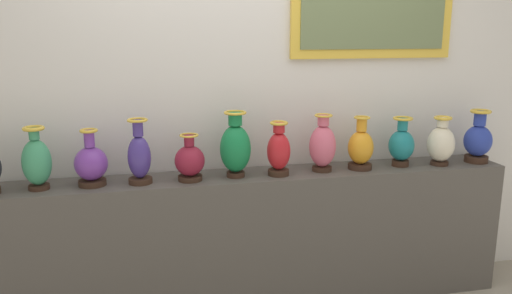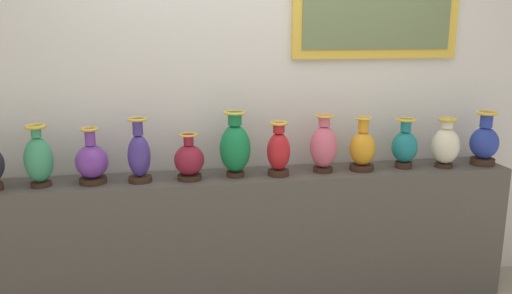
{
  "view_description": "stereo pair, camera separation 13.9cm",
  "coord_description": "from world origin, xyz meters",
  "px_view_note": "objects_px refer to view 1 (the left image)",
  "views": [
    {
      "loc": [
        -0.68,
        -2.97,
        1.75
      ],
      "look_at": [
        0.0,
        0.0,
        1.06
      ],
      "focal_mm": 35.45,
      "sensor_mm": 36.0,
      "label": 1
    },
    {
      "loc": [
        -0.54,
        -2.99,
        1.75
      ],
      "look_at": [
        0.0,
        0.0,
        1.06
      ],
      "focal_mm": 35.45,
      "sensor_mm": 36.0,
      "label": 2
    }
  ],
  "objects_px": {
    "vase_crimson": "(279,151)",
    "vase_rose": "(323,146)",
    "vase_ivory": "(441,143)",
    "vase_cobalt": "(478,140)",
    "vase_amber": "(361,148)",
    "vase_jade": "(37,161)",
    "vase_indigo": "(139,157)",
    "vase_teal": "(401,144)",
    "vase_emerald": "(235,147)",
    "vase_violet": "(91,164)",
    "vase_burgundy": "(190,161)"
  },
  "relations": [
    {
      "from": "vase_ivory",
      "to": "vase_cobalt",
      "type": "xyz_separation_m",
      "value": [
        0.29,
        0.01,
        0.0
      ]
    },
    {
      "from": "vase_crimson",
      "to": "vase_amber",
      "type": "bearing_deg",
      "value": 2.51
    },
    {
      "from": "vase_jade",
      "to": "vase_amber",
      "type": "distance_m",
      "value": 1.95
    },
    {
      "from": "vase_amber",
      "to": "vase_teal",
      "type": "height_order",
      "value": "vase_amber"
    },
    {
      "from": "vase_violet",
      "to": "vase_indigo",
      "type": "relative_size",
      "value": 0.86
    },
    {
      "from": "vase_ivory",
      "to": "vase_cobalt",
      "type": "height_order",
      "value": "vase_cobalt"
    },
    {
      "from": "vase_indigo",
      "to": "vase_rose",
      "type": "height_order",
      "value": "vase_indigo"
    },
    {
      "from": "vase_amber",
      "to": "vase_jade",
      "type": "bearing_deg",
      "value": -179.86
    },
    {
      "from": "vase_crimson",
      "to": "vase_rose",
      "type": "height_order",
      "value": "vase_rose"
    },
    {
      "from": "vase_jade",
      "to": "vase_ivory",
      "type": "distance_m",
      "value": 2.51
    },
    {
      "from": "vase_indigo",
      "to": "vase_cobalt",
      "type": "height_order",
      "value": "vase_indigo"
    },
    {
      "from": "vase_indigo",
      "to": "vase_teal",
      "type": "bearing_deg",
      "value": 0.76
    },
    {
      "from": "vase_burgundy",
      "to": "vase_violet",
      "type": "bearing_deg",
      "value": 177.47
    },
    {
      "from": "vase_amber",
      "to": "vase_ivory",
      "type": "xyz_separation_m",
      "value": [
        0.56,
        -0.03,
        0.01
      ]
    },
    {
      "from": "vase_crimson",
      "to": "vase_rose",
      "type": "xyz_separation_m",
      "value": [
        0.3,
        0.03,
        0.01
      ]
    },
    {
      "from": "vase_rose",
      "to": "vase_amber",
      "type": "height_order",
      "value": "vase_rose"
    },
    {
      "from": "vase_crimson",
      "to": "vase_cobalt",
      "type": "height_order",
      "value": "vase_cobalt"
    },
    {
      "from": "vase_rose",
      "to": "vase_cobalt",
      "type": "height_order",
      "value": "vase_rose"
    },
    {
      "from": "vase_jade",
      "to": "vase_teal",
      "type": "relative_size",
      "value": 1.1
    },
    {
      "from": "vase_violet",
      "to": "vase_indigo",
      "type": "bearing_deg",
      "value": -3.76
    },
    {
      "from": "vase_crimson",
      "to": "vase_violet",
      "type": "bearing_deg",
      "value": 178.38
    },
    {
      "from": "vase_rose",
      "to": "vase_cobalt",
      "type": "relative_size",
      "value": 1.02
    },
    {
      "from": "vase_emerald",
      "to": "vase_ivory",
      "type": "height_order",
      "value": "vase_emerald"
    },
    {
      "from": "vase_ivory",
      "to": "vase_rose",
      "type": "bearing_deg",
      "value": 177.64
    },
    {
      "from": "vase_burgundy",
      "to": "vase_rose",
      "type": "relative_size",
      "value": 0.77
    },
    {
      "from": "vase_emerald",
      "to": "vase_crimson",
      "type": "relative_size",
      "value": 1.2
    },
    {
      "from": "vase_indigo",
      "to": "vase_teal",
      "type": "relative_size",
      "value": 1.17
    },
    {
      "from": "vase_burgundy",
      "to": "vase_teal",
      "type": "relative_size",
      "value": 0.86
    },
    {
      "from": "vase_violet",
      "to": "vase_cobalt",
      "type": "height_order",
      "value": "vase_cobalt"
    },
    {
      "from": "vase_emerald",
      "to": "vase_crimson",
      "type": "distance_m",
      "value": 0.27
    },
    {
      "from": "vase_violet",
      "to": "vase_indigo",
      "type": "xyz_separation_m",
      "value": [
        0.27,
        -0.02,
        0.03
      ]
    },
    {
      "from": "vase_emerald",
      "to": "vase_crimson",
      "type": "bearing_deg",
      "value": -5.33
    },
    {
      "from": "vase_emerald",
      "to": "vase_teal",
      "type": "bearing_deg",
      "value": 0.57
    },
    {
      "from": "vase_rose",
      "to": "vase_amber",
      "type": "relative_size",
      "value": 1.06
    },
    {
      "from": "vase_jade",
      "to": "vase_crimson",
      "type": "relative_size",
      "value": 1.07
    },
    {
      "from": "vase_jade",
      "to": "vase_violet",
      "type": "xyz_separation_m",
      "value": [
        0.29,
        0.01,
        -0.03
      ]
    },
    {
      "from": "vase_crimson",
      "to": "vase_ivory",
      "type": "xyz_separation_m",
      "value": [
        1.12,
        -0.0,
        -0.0
      ]
    },
    {
      "from": "vase_emerald",
      "to": "vase_ivory",
      "type": "distance_m",
      "value": 1.38
    },
    {
      "from": "vase_ivory",
      "to": "vase_cobalt",
      "type": "distance_m",
      "value": 0.29
    },
    {
      "from": "vase_jade",
      "to": "vase_amber",
      "type": "xyz_separation_m",
      "value": [
        1.95,
        0.0,
        -0.02
      ]
    },
    {
      "from": "vase_indigo",
      "to": "vase_amber",
      "type": "xyz_separation_m",
      "value": [
        1.39,
        0.01,
        -0.02
      ]
    },
    {
      "from": "vase_violet",
      "to": "vase_emerald",
      "type": "height_order",
      "value": "vase_emerald"
    },
    {
      "from": "vase_jade",
      "to": "vase_ivory",
      "type": "bearing_deg",
      "value": -0.46
    },
    {
      "from": "vase_crimson",
      "to": "vase_teal",
      "type": "height_order",
      "value": "vase_crimson"
    },
    {
      "from": "vase_burgundy",
      "to": "vase_teal",
      "type": "distance_m",
      "value": 1.4
    },
    {
      "from": "vase_emerald",
      "to": "vase_crimson",
      "type": "height_order",
      "value": "vase_emerald"
    },
    {
      "from": "vase_emerald",
      "to": "vase_rose",
      "type": "distance_m",
      "value": 0.56
    },
    {
      "from": "vase_indigo",
      "to": "vase_cobalt",
      "type": "bearing_deg",
      "value": 0.02
    },
    {
      "from": "vase_indigo",
      "to": "vase_rose",
      "type": "distance_m",
      "value": 1.14
    },
    {
      "from": "vase_indigo",
      "to": "vase_amber",
      "type": "relative_size",
      "value": 1.12
    }
  ]
}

